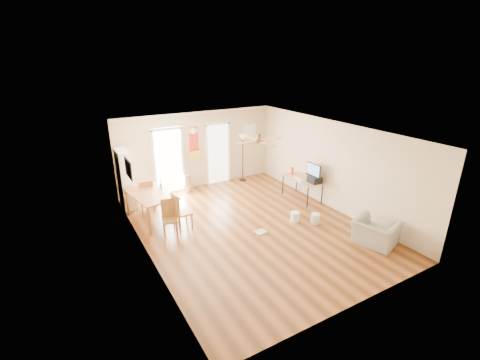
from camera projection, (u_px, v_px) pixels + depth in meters
floor at (251, 227)px, 8.96m from camera, size 7.00×7.00×0.00m
ceiling at (252, 131)px, 8.05m from camera, size 5.50×7.00×0.00m
wall_back at (198, 150)px, 11.35m from camera, size 5.50×0.04×2.60m
wall_front at (360, 245)px, 5.67m from camera, size 5.50×0.04×2.60m
wall_left at (144, 204)px, 7.22m from camera, size 0.04×7.00×2.60m
wall_right at (331, 165)px, 9.79m from camera, size 0.04×7.00×2.60m
crown_molding at (252, 133)px, 8.06m from camera, size 5.50×7.00×0.08m
kitchen_doorway at (168, 162)px, 10.93m from camera, size 0.90×0.10×2.10m
bathroom_doorway at (218, 154)px, 11.77m from camera, size 0.80×0.10×2.10m
wall_decal at (194, 143)px, 11.18m from camera, size 0.46×0.03×1.10m
ac_grille at (249, 132)px, 12.14m from camera, size 0.50×0.04×0.60m
framed_poster at (128, 169)px, 8.23m from camera, size 0.04×0.66×0.48m
ceiling_fan at (259, 141)px, 7.87m from camera, size 1.24×1.24×0.20m
bookshelf at (126, 179)px, 9.86m from camera, size 0.59×0.87×1.78m
dining_table at (152, 206)px, 9.23m from camera, size 1.18×1.73×0.80m
dining_chair_right_a at (168, 197)px, 9.65m from camera, size 0.49×0.49×0.98m
dining_chair_right_b at (182, 211)px, 8.73m from camera, size 0.45×0.45×1.01m
dining_chair_near at (170, 218)px, 8.44m from camera, size 0.45×0.45×0.92m
dining_chair_far at (147, 195)px, 9.78m from camera, size 0.45×0.45×0.95m
trash_can at (188, 183)px, 11.19m from camera, size 0.31×0.31×0.60m
torchiere_lamp at (243, 158)px, 12.00m from camera, size 0.39×0.39×1.70m
computer_desk at (302, 189)px, 10.59m from camera, size 0.65×1.31×0.70m
imac at (313, 172)px, 10.13m from camera, size 0.26×0.61×0.57m
keyboard at (298, 179)px, 10.37m from camera, size 0.24×0.45×0.02m
printer at (315, 180)px, 10.09m from camera, size 0.35×0.40×0.19m
orange_bottle at (292, 171)px, 10.74m from camera, size 0.10×0.10×0.26m
wastebasket_a at (295, 217)px, 9.21m from camera, size 0.27×0.27×0.28m
wastebasket_b at (315, 219)px, 9.11m from camera, size 0.30×0.30×0.28m
floor_cloth at (261, 232)px, 8.64m from camera, size 0.32×0.27×0.04m
armchair at (375, 233)px, 8.05m from camera, size 1.07×1.15×0.62m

